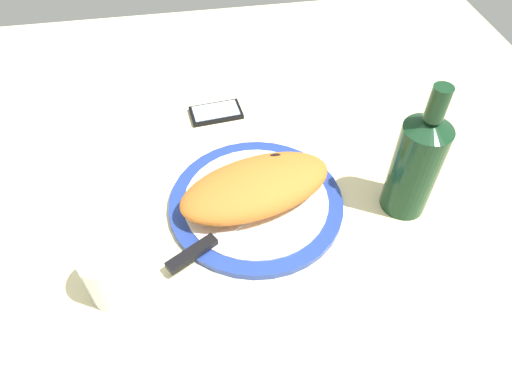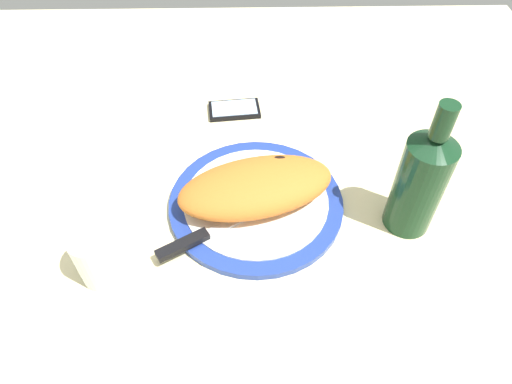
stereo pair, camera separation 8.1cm
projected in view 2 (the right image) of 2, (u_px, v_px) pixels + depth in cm
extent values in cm
cube|color=beige|center=(256.00, 211.00, 85.07)|extent=(150.00, 150.00, 3.00)
cylinder|color=#233D99|center=(256.00, 203.00, 83.44)|extent=(31.39, 31.39, 1.36)
cylinder|color=white|center=(256.00, 200.00, 82.82)|extent=(26.02, 26.02, 0.30)
ellipsoid|color=orange|center=(254.00, 189.00, 80.01)|extent=(29.94, 19.64, 6.60)
ellipsoid|color=black|center=(279.00, 160.00, 81.64)|extent=(3.32, 2.64, 1.04)
ellipsoid|color=black|center=(294.00, 173.00, 79.10)|extent=(2.77, 2.46, 0.80)
ellipsoid|color=black|center=(266.00, 166.00, 80.04)|extent=(2.76, 2.16, 0.87)
cube|color=silver|center=(262.00, 170.00, 87.39)|extent=(11.97, 1.19, 0.40)
cube|color=silver|center=(220.00, 170.00, 87.41)|extent=(4.05, 2.30, 0.40)
cube|color=silver|center=(243.00, 217.00, 79.76)|extent=(12.78, 8.48, 0.40)
cube|color=black|center=(183.00, 245.00, 75.41)|extent=(8.90, 6.40, 1.20)
cube|color=black|center=(234.00, 110.00, 101.56)|extent=(11.67, 7.33, 1.00)
cube|color=silver|center=(234.00, 108.00, 101.13)|extent=(10.25, 6.27, 0.16)
cylinder|color=silver|center=(99.00, 255.00, 70.90)|extent=(7.60, 7.60, 9.86)
cylinder|color=silver|center=(104.00, 265.00, 73.09)|extent=(6.99, 6.99, 3.58)
cylinder|color=#14381E|center=(418.00, 187.00, 74.86)|extent=(8.00, 8.00, 17.86)
cone|color=#14381E|center=(436.00, 142.00, 67.44)|extent=(8.00, 8.00, 2.00)
cylinder|color=#14381E|center=(444.00, 121.00, 64.55)|extent=(3.04, 3.04, 5.73)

